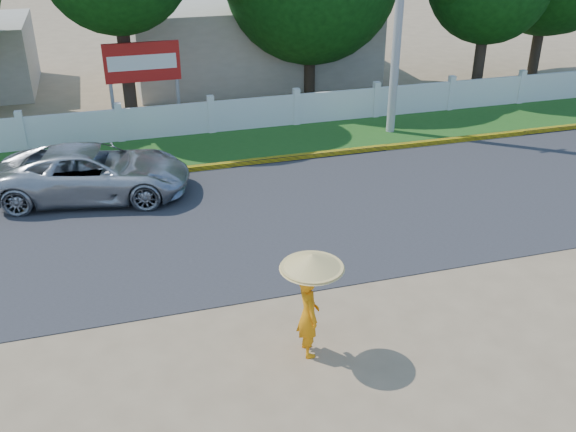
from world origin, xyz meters
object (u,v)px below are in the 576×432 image
(utility_pole, at_px, (399,16))
(billboard, at_px, (143,67))
(vehicle, at_px, (94,172))
(monk_with_parasol, at_px, (310,290))

(utility_pole, distance_m, billboard, 8.51)
(vehicle, relative_size, monk_with_parasol, 2.49)
(vehicle, bearing_deg, utility_pole, -64.57)
(utility_pole, bearing_deg, billboard, 161.07)
(monk_with_parasol, bearing_deg, billboard, 96.96)
(utility_pole, xyz_separation_m, monk_with_parasol, (-6.29, -10.38, -2.52))
(vehicle, bearing_deg, monk_with_parasol, -145.32)
(utility_pole, relative_size, vehicle, 1.53)
(vehicle, height_order, monk_with_parasol, monk_with_parasol)
(monk_with_parasol, bearing_deg, vehicle, 113.84)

